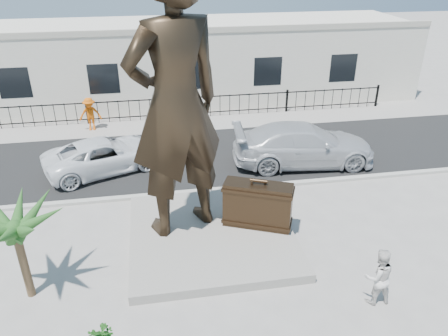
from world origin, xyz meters
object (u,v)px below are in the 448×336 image
object	(u,v)px
statue	(175,105)
car_white	(105,155)
tourist	(378,277)
suitcase	(258,205)

from	to	relation	value
statue	car_white	distance (m)	6.88
statue	tourist	xyz separation A→B (m)	(4.82, -4.05, -3.61)
statue	suitcase	bearing A→B (deg)	146.48
statue	suitcase	distance (m)	4.20
statue	car_white	bearing A→B (deg)	-84.79
suitcase	car_white	distance (m)	7.60
car_white	statue	bearing A→B (deg)	-172.41
statue	car_white	xyz separation A→B (m)	(-2.77, 5.07, -3.74)
suitcase	tourist	distance (m)	4.32
car_white	tourist	bearing A→B (deg)	-161.29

